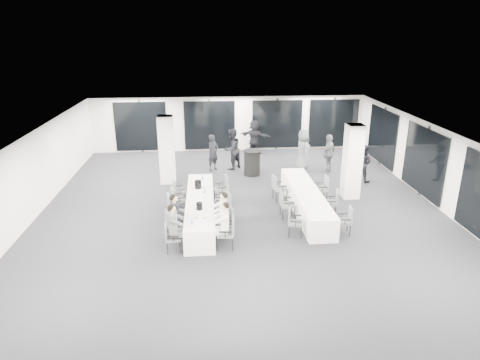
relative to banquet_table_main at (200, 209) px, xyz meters
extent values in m
cube|color=black|center=(1.44, 0.57, -0.39)|extent=(14.00, 16.00, 0.02)
cube|color=silver|center=(1.44, 0.57, 2.43)|extent=(14.00, 16.00, 0.02)
cube|color=silver|center=(-5.57, 0.57, 1.02)|extent=(0.02, 16.00, 2.80)
cube|color=silver|center=(8.45, 0.57, 1.02)|extent=(0.02, 16.00, 2.80)
cube|color=silver|center=(1.44, 8.58, 1.02)|extent=(14.00, 0.02, 2.80)
cube|color=silver|center=(1.44, -7.44, 1.02)|extent=(14.00, 0.02, 2.80)
cube|color=black|center=(1.44, 8.51, 0.98)|extent=(13.60, 0.06, 2.50)
cube|color=black|center=(8.38, 1.57, 0.98)|extent=(0.06, 14.00, 2.50)
cube|color=white|center=(-1.36, 3.77, 1.02)|extent=(0.60, 0.60, 2.80)
cube|color=white|center=(5.64, 1.57, 1.02)|extent=(0.60, 0.60, 2.80)
cube|color=white|center=(0.00, 0.00, 0.00)|extent=(0.90, 5.00, 0.75)
cube|color=white|center=(3.69, 0.44, 0.00)|extent=(0.90, 5.00, 0.75)
cylinder|color=black|center=(2.21, 4.44, 0.17)|extent=(0.70, 0.70, 1.09)
cylinder|color=black|center=(2.21, 4.44, 0.72)|extent=(0.80, 0.80, 0.02)
cube|color=#585B60|center=(-0.75, -2.14, 0.03)|extent=(0.47, 0.49, 0.07)
cube|color=#585B60|center=(-0.95, -2.16, 0.28)|extent=(0.11, 0.42, 0.42)
cylinder|color=black|center=(-0.95, -1.98, -0.19)|extent=(0.03, 0.03, 0.37)
cylinder|color=black|center=(-0.91, -2.34, -0.19)|extent=(0.03, 0.03, 0.37)
cylinder|color=black|center=(-0.59, -1.93, -0.19)|extent=(0.03, 0.03, 0.37)
cylinder|color=black|center=(-0.55, -2.29, -0.19)|extent=(0.03, 0.03, 0.37)
cube|color=black|center=(-0.78, -1.91, 0.19)|extent=(0.31, 0.08, 0.04)
cube|color=black|center=(-0.72, -2.36, 0.19)|extent=(0.31, 0.08, 0.04)
cube|color=#585B60|center=(-0.75, -1.35, 0.07)|extent=(0.55, 0.56, 0.08)
cube|color=#585B60|center=(-0.96, -1.40, 0.33)|extent=(0.16, 0.45, 0.45)
cylinder|color=black|center=(-0.99, -1.20, -0.17)|extent=(0.04, 0.04, 0.40)
cylinder|color=black|center=(-0.90, -1.58, -0.17)|extent=(0.04, 0.04, 0.40)
cylinder|color=black|center=(-0.60, -1.11, -0.17)|extent=(0.04, 0.04, 0.40)
cylinder|color=black|center=(-0.51, -1.49, -0.17)|extent=(0.04, 0.04, 0.40)
cube|color=black|center=(-0.81, -1.11, 0.23)|extent=(0.33, 0.12, 0.04)
cube|color=black|center=(-0.69, -1.59, 0.23)|extent=(0.33, 0.12, 0.04)
cube|color=#585B60|center=(-0.75, -0.33, 0.12)|extent=(0.60, 0.62, 0.09)
cube|color=#585B60|center=(-0.99, -0.38, 0.42)|extent=(0.16, 0.51, 0.51)
cylinder|color=black|center=(-1.01, -0.16, -0.15)|extent=(0.04, 0.04, 0.45)
cylinder|color=black|center=(-0.92, -0.59, -0.15)|extent=(0.04, 0.04, 0.45)
cylinder|color=black|center=(-0.58, -0.07, -0.15)|extent=(0.04, 0.04, 0.45)
cylinder|color=black|center=(-0.49, -0.50, -0.15)|extent=(0.04, 0.04, 0.45)
cube|color=black|center=(-0.80, -0.06, 0.31)|extent=(0.38, 0.12, 0.04)
cube|color=black|center=(-0.70, -0.60, 0.31)|extent=(0.38, 0.12, 0.04)
cube|color=#585B60|center=(-0.75, 0.73, 0.04)|extent=(0.53, 0.54, 0.07)
cube|color=#585B60|center=(-0.95, 0.68, 0.30)|extent=(0.16, 0.43, 0.43)
cylinder|color=black|center=(-0.98, 0.87, -0.18)|extent=(0.03, 0.03, 0.38)
cylinder|color=black|center=(-0.88, 0.51, -0.18)|extent=(0.03, 0.03, 0.38)
cylinder|color=black|center=(-0.62, 0.96, -0.18)|extent=(0.03, 0.03, 0.38)
cylinder|color=black|center=(-0.52, 0.60, -0.18)|extent=(0.03, 0.03, 0.38)
cube|color=black|center=(-0.81, 0.96, 0.20)|extent=(0.32, 0.12, 0.04)
cube|color=black|center=(-0.69, 0.51, 0.20)|extent=(0.32, 0.12, 0.04)
cube|color=#585B60|center=(-0.75, 1.56, 0.03)|extent=(0.50, 0.51, 0.07)
cube|color=#585B60|center=(-0.94, 1.52, 0.28)|extent=(0.14, 0.42, 0.42)
cylinder|color=black|center=(-0.97, 1.70, -0.19)|extent=(0.03, 0.03, 0.37)
cylinder|color=black|center=(-0.89, 1.35, -0.19)|extent=(0.03, 0.03, 0.37)
cylinder|color=black|center=(-0.61, 1.78, -0.19)|extent=(0.03, 0.03, 0.37)
cylinder|color=black|center=(-0.53, 1.42, -0.19)|extent=(0.03, 0.03, 0.37)
cube|color=black|center=(-0.80, 1.78, 0.19)|extent=(0.31, 0.10, 0.04)
cube|color=black|center=(-0.70, 1.34, 0.19)|extent=(0.31, 0.10, 0.04)
cube|color=#585B60|center=(0.75, -2.07, 0.09)|extent=(0.51, 0.52, 0.08)
cube|color=#585B60|center=(0.97, -2.09, 0.36)|extent=(0.09, 0.47, 0.47)
cylinder|color=black|center=(0.94, -2.29, -0.16)|extent=(0.04, 0.04, 0.42)
cylinder|color=black|center=(0.97, -1.88, -0.16)|extent=(0.04, 0.04, 0.42)
cylinder|color=black|center=(0.53, -2.26, -0.16)|extent=(0.04, 0.04, 0.42)
cylinder|color=black|center=(0.56, -1.85, -0.16)|extent=(0.04, 0.04, 0.42)
cube|color=black|center=(0.73, -2.33, 0.26)|extent=(0.35, 0.07, 0.04)
cube|color=black|center=(0.77, -1.82, 0.26)|extent=(0.35, 0.07, 0.04)
cube|color=#585B60|center=(0.75, -1.31, 0.07)|extent=(0.55, 0.57, 0.08)
cube|color=#585B60|center=(0.96, -1.26, 0.34)|extent=(0.16, 0.46, 0.46)
cylinder|color=black|center=(0.99, -1.46, -0.17)|extent=(0.04, 0.04, 0.41)
cylinder|color=black|center=(0.90, -1.07, -0.17)|extent=(0.04, 0.04, 0.41)
cylinder|color=black|center=(0.60, -1.54, -0.17)|extent=(0.04, 0.04, 0.41)
cylinder|color=black|center=(0.51, -1.16, -0.17)|extent=(0.04, 0.04, 0.41)
cube|color=black|center=(0.80, -1.55, 0.24)|extent=(0.34, 0.11, 0.04)
cube|color=black|center=(0.70, -1.06, 0.24)|extent=(0.34, 0.11, 0.04)
cube|color=#585B60|center=(0.75, -0.15, 0.08)|extent=(0.55, 0.56, 0.08)
cube|color=#585B60|center=(0.97, -0.11, 0.35)|extent=(0.15, 0.46, 0.46)
cylinder|color=black|center=(0.99, -0.31, -0.17)|extent=(0.04, 0.04, 0.41)
cylinder|color=black|center=(0.91, 0.08, -0.17)|extent=(0.04, 0.04, 0.41)
cylinder|color=black|center=(0.59, -0.39, -0.17)|extent=(0.04, 0.04, 0.41)
cylinder|color=black|center=(0.51, 0.00, -0.17)|extent=(0.04, 0.04, 0.41)
cube|color=black|center=(0.80, -0.40, 0.25)|extent=(0.34, 0.11, 0.04)
cube|color=black|center=(0.70, 0.09, 0.25)|extent=(0.34, 0.11, 0.04)
cube|color=#585B60|center=(0.75, 0.66, 0.05)|extent=(0.53, 0.54, 0.07)
cube|color=#585B60|center=(0.95, 0.60, 0.30)|extent=(0.16, 0.43, 0.43)
cylinder|color=black|center=(0.88, 0.43, -0.18)|extent=(0.03, 0.03, 0.38)
cylinder|color=black|center=(0.98, 0.79, -0.18)|extent=(0.03, 0.03, 0.38)
cylinder|color=black|center=(0.52, 0.52, -0.18)|extent=(0.03, 0.03, 0.38)
cylinder|color=black|center=(0.62, 0.88, -0.18)|extent=(0.03, 0.03, 0.38)
cube|color=black|center=(0.69, 0.43, 0.21)|extent=(0.32, 0.12, 0.04)
cube|color=black|center=(0.81, 0.88, 0.21)|extent=(0.32, 0.12, 0.04)
cube|color=#585B60|center=(0.75, 1.51, 0.09)|extent=(0.55, 0.56, 0.08)
cube|color=#585B60|center=(0.97, 1.55, 0.36)|extent=(0.14, 0.48, 0.47)
cylinder|color=black|center=(0.99, 1.34, -0.16)|extent=(0.04, 0.04, 0.42)
cylinder|color=black|center=(0.92, 1.75, -0.16)|extent=(0.04, 0.04, 0.42)
cylinder|color=black|center=(0.58, 1.27, -0.16)|extent=(0.04, 0.04, 0.42)
cylinder|color=black|center=(0.51, 1.68, -0.16)|extent=(0.04, 0.04, 0.42)
cube|color=black|center=(0.79, 1.26, 0.26)|extent=(0.35, 0.10, 0.04)
cube|color=black|center=(0.71, 1.76, 0.26)|extent=(0.35, 0.10, 0.04)
cube|color=#585B60|center=(2.94, -1.45, 0.04)|extent=(0.52, 0.53, 0.07)
cube|color=#585B60|center=(2.74, -1.40, 0.30)|extent=(0.15, 0.43, 0.43)
cylinder|color=black|center=(2.80, -1.22, -0.18)|extent=(0.03, 0.03, 0.38)
cylinder|color=black|center=(2.71, -1.59, -0.18)|extent=(0.03, 0.03, 0.38)
cylinder|color=black|center=(3.16, -1.31, -0.18)|extent=(0.03, 0.03, 0.38)
cylinder|color=black|center=(3.08, -1.67, -0.18)|extent=(0.03, 0.03, 0.38)
cube|color=black|center=(2.99, -1.22, 0.20)|extent=(0.32, 0.11, 0.04)
cube|color=black|center=(2.89, -1.67, 0.20)|extent=(0.32, 0.11, 0.04)
cube|color=#585B60|center=(2.94, -0.09, 0.08)|extent=(0.47, 0.49, 0.08)
cube|color=#585B60|center=(2.72, -0.09, 0.35)|extent=(0.07, 0.46, 0.46)
cylinder|color=black|center=(2.73, 0.11, -0.17)|extent=(0.04, 0.04, 0.41)
cylinder|color=black|center=(2.74, -0.29, -0.17)|extent=(0.04, 0.04, 0.41)
cylinder|color=black|center=(3.13, 0.12, -0.17)|extent=(0.04, 0.04, 0.41)
cylinder|color=black|center=(3.14, -0.28, -0.17)|extent=(0.04, 0.04, 0.41)
cube|color=black|center=(2.93, 0.16, 0.25)|extent=(0.34, 0.05, 0.04)
cube|color=black|center=(2.94, -0.34, 0.25)|extent=(0.34, 0.05, 0.04)
cube|color=#585B60|center=(2.94, 1.47, 0.08)|extent=(0.54, 0.56, 0.08)
cube|color=#585B60|center=(2.72, 1.43, 0.35)|extent=(0.14, 0.47, 0.46)
cylinder|color=black|center=(2.70, 1.63, -0.17)|extent=(0.04, 0.04, 0.41)
cylinder|color=black|center=(2.77, 1.24, -0.17)|extent=(0.04, 0.04, 0.41)
cylinder|color=black|center=(3.10, 1.70, -0.17)|extent=(0.04, 0.04, 0.41)
cylinder|color=black|center=(3.17, 1.31, -0.17)|extent=(0.04, 0.04, 0.41)
cube|color=black|center=(2.89, 1.72, 0.25)|extent=(0.34, 0.10, 0.04)
cube|color=black|center=(2.98, 1.22, 0.25)|extent=(0.34, 0.10, 0.04)
cube|color=#585B60|center=(4.44, -1.44, 0.04)|extent=(0.47, 0.49, 0.07)
cube|color=#585B60|center=(4.64, -1.46, 0.30)|extent=(0.10, 0.43, 0.43)
cylinder|color=black|center=(4.60, -1.64, -0.18)|extent=(0.03, 0.03, 0.38)
cylinder|color=black|center=(4.64, -1.27, -0.18)|extent=(0.03, 0.03, 0.38)
cylinder|color=black|center=(4.23, -1.60, -0.18)|extent=(0.03, 0.03, 0.38)
cylinder|color=black|center=(4.27, -1.23, -0.18)|extent=(0.03, 0.03, 0.38)
cube|color=black|center=(4.41, -1.67, 0.20)|extent=(0.32, 0.07, 0.04)
cube|color=black|center=(4.46, -1.21, 0.20)|extent=(0.32, 0.07, 0.04)
cube|color=#585B60|center=(4.44, 0.02, 0.05)|extent=(0.54, 0.55, 0.08)
cube|color=#585B60|center=(4.64, -0.03, 0.31)|extent=(0.16, 0.44, 0.44)
cylinder|color=black|center=(4.57, -0.21, -0.18)|extent=(0.03, 0.03, 0.39)
cylinder|color=black|center=(4.67, 0.16, -0.18)|extent=(0.03, 0.03, 0.39)
cylinder|color=black|center=(4.21, -0.12, -0.18)|extent=(0.03, 0.03, 0.39)
cylinder|color=black|center=(4.30, 0.25, -0.18)|extent=(0.03, 0.03, 0.39)
cube|color=black|center=(4.38, -0.21, 0.21)|extent=(0.32, 0.12, 0.04)
cube|color=black|center=(4.50, 0.25, 0.21)|extent=(0.32, 0.12, 0.04)
cube|color=#585B60|center=(4.44, 1.33, 0.07)|extent=(0.46, 0.48, 0.08)
cube|color=#585B60|center=(4.65, 1.33, 0.33)|extent=(0.07, 0.45, 0.45)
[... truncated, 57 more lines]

